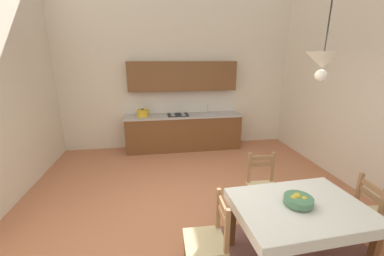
# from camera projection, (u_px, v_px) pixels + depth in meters

# --- Properties ---
(ground_plane) EXTENTS (6.38, 6.87, 0.10)m
(ground_plane) POSITION_uv_depth(u_px,v_px,m) (200.00, 219.00, 3.54)
(ground_plane) COLOR #B7704C
(wall_back) EXTENTS (6.38, 0.12, 4.26)m
(wall_back) POSITION_uv_depth(u_px,v_px,m) (177.00, 64.00, 5.95)
(wall_back) COLOR silver
(wall_back) RESTS_ON ground_plane
(kitchen_cabinetry) EXTENTS (2.91, 0.63, 2.20)m
(kitchen_cabinetry) POSITION_uv_depth(u_px,v_px,m) (183.00, 116.00, 6.01)
(kitchen_cabinetry) COLOR brown
(kitchen_cabinetry) RESTS_ON ground_plane
(dining_table) EXTENTS (1.42, 1.03, 0.75)m
(dining_table) POSITION_uv_depth(u_px,v_px,m) (299.00, 215.00, 2.57)
(dining_table) COLOR brown
(dining_table) RESTS_ON ground_plane
(dining_chair_kitchen_side) EXTENTS (0.45, 0.45, 0.93)m
(dining_chair_kitchen_side) POSITION_uv_depth(u_px,v_px,m) (263.00, 187.00, 3.50)
(dining_chair_kitchen_side) COLOR #D1BC89
(dining_chair_kitchen_side) RESTS_ON ground_plane
(dining_chair_window_side) EXTENTS (0.47, 0.47, 0.93)m
(dining_chair_window_side) POSITION_uv_depth(u_px,v_px,m) (376.00, 217.00, 2.83)
(dining_chair_window_side) COLOR #D1BC89
(dining_chair_window_side) RESTS_ON ground_plane
(dining_chair_tv_side) EXTENTS (0.43, 0.43, 0.93)m
(dining_chair_tv_side) POSITION_uv_depth(u_px,v_px,m) (208.00, 240.00, 2.46)
(dining_chair_tv_side) COLOR #D1BC89
(dining_chair_tv_side) RESTS_ON ground_plane
(fruit_bowl) EXTENTS (0.30, 0.30, 0.12)m
(fruit_bowl) POSITION_uv_depth(u_px,v_px,m) (298.00, 200.00, 2.52)
(fruit_bowl) COLOR #4C7F5B
(fruit_bowl) RESTS_ON dining_table
(pendant_lamp) EXTENTS (0.32, 0.32, 0.81)m
(pendant_lamp) POSITION_uv_depth(u_px,v_px,m) (323.00, 61.00, 2.15)
(pendant_lamp) COLOR black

